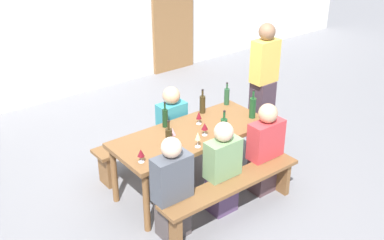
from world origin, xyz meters
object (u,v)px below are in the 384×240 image
bench_far (159,140)px  wine_bottle_2 (224,128)px  wine_bottle_3 (202,104)px  bench_near (232,189)px  wine_bottle_4 (227,96)px  seated_guest_near_1 (222,170)px  wine_glass_2 (141,153)px  seated_guest_near_2 (265,151)px  wine_glass_3 (198,137)px  wine_glass_4 (205,127)px  seated_guest_near_0 (172,191)px  wine_glass_0 (199,116)px  wine_bottle_5 (253,107)px  tasting_table (192,139)px  wooden_door (173,16)px  wine_bottle_0 (169,137)px  wine_bottle_1 (165,118)px  wine_glass_1 (172,132)px  standing_host (263,90)px  seated_guest_far_0 (172,129)px

bench_far → wine_bottle_2: size_ratio=5.31×
wine_bottle_3 → bench_near: bearing=-112.1°
wine_bottle_4 → seated_guest_near_1: 1.23m
wine_glass_2 → seated_guest_near_2: seated_guest_near_2 is taller
wine_glass_3 → wine_glass_4: 0.28m
bench_near → seated_guest_near_0: bearing=167.3°
wine_glass_0 → wine_bottle_5: bearing=-22.9°
wine_glass_0 → wine_glass_4: bearing=-115.5°
wine_glass_0 → wine_glass_3: wine_glass_3 is taller
tasting_table → wine_glass_0: wine_glass_0 is taller
wine_bottle_2 → wine_bottle_3: size_ratio=1.08×
wooden_door → wine_glass_3: bearing=-122.5°
bench_near → wine_glass_0: (0.18, 0.80, 0.51)m
wine_bottle_0 → wine_bottle_5: 1.19m
wine_bottle_1 → wine_glass_1: bearing=-112.5°
standing_host → wine_glass_1: bearing=7.8°
wine_bottle_0 → wine_bottle_2: wine_bottle_2 is taller
bench_far → wine_glass_0: wine_glass_0 is taller
tasting_table → seated_guest_near_0: seated_guest_near_0 is taller
wine_bottle_1 → wine_bottle_3: bearing=2.7°
wine_glass_0 → seated_guest_far_0: size_ratio=0.14×
tasting_table → wine_bottle_0: size_ratio=6.01×
wine_glass_3 → seated_guest_near_0: 0.65m
wine_glass_0 → wooden_door: bearing=58.5°
bench_near → wine_bottle_2: size_ratio=5.31×
wooden_door → wine_bottle_5: bearing=-111.7°
wine_glass_3 → wine_glass_0: bearing=50.1°
wine_glass_2 → seated_guest_near_1: bearing=-23.3°
wine_bottle_3 → wine_glass_4: (-0.35, -0.47, -0.01)m
wine_glass_0 → seated_guest_near_1: 0.76m
wine_glass_4 → wine_glass_0: bearing=64.5°
wine_bottle_1 → wine_glass_3: 0.60m
wine_bottle_1 → seated_guest_far_0: (0.27, 0.24, -0.34)m
wine_glass_2 → wine_glass_0: bearing=17.2°
wine_glass_1 → seated_guest_near_2: size_ratio=0.15×
wine_bottle_1 → wine_bottle_5: size_ratio=0.87×
wooden_door → wine_bottle_1: bearing=-127.3°
wine_bottle_5 → seated_guest_near_2: (-0.16, -0.39, -0.36)m
wine_bottle_2 → seated_guest_near_1: 0.46m
seated_guest_far_0 → wine_bottle_4: bearing=72.7°
wine_bottle_0 → standing_host: bearing=9.6°
bench_far → wine_bottle_3: 0.76m
wine_bottle_1 → wine_glass_3: wine_bottle_1 is taller
seated_guest_far_0 → wine_glass_0: bearing=10.6°
bench_far → wine_bottle_1: 0.67m
wine_bottle_0 → wine_glass_4: wine_bottle_0 is taller
bench_near → wine_bottle_1: wine_bottle_1 is taller
wine_bottle_0 → wine_bottle_3: wine_bottle_0 is taller
wine_bottle_2 → seated_guest_near_0: bearing=-165.8°
wine_bottle_4 → wine_bottle_5: wine_bottle_5 is taller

